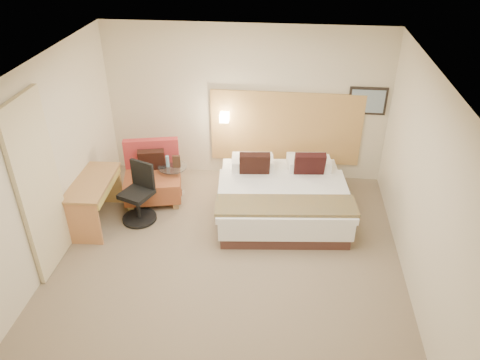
# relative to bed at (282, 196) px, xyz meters

# --- Properties ---
(floor) EXTENTS (4.80, 5.00, 0.02)m
(floor) POSITION_rel_bed_xyz_m (-0.70, -1.28, -0.33)
(floor) COLOR #7C6A53
(floor) RESTS_ON ground
(ceiling) EXTENTS (4.80, 5.00, 0.02)m
(ceiling) POSITION_rel_bed_xyz_m (-0.70, -1.28, 2.39)
(ceiling) COLOR white
(ceiling) RESTS_ON floor
(wall_back) EXTENTS (4.80, 0.02, 2.70)m
(wall_back) POSITION_rel_bed_xyz_m (-0.70, 1.23, 1.03)
(wall_back) COLOR beige
(wall_back) RESTS_ON floor
(wall_front) EXTENTS (4.80, 0.02, 2.70)m
(wall_front) POSITION_rel_bed_xyz_m (-0.70, -3.79, 1.03)
(wall_front) COLOR beige
(wall_front) RESTS_ON floor
(wall_left) EXTENTS (0.02, 5.00, 2.70)m
(wall_left) POSITION_rel_bed_xyz_m (-3.11, -1.28, 1.03)
(wall_left) COLOR beige
(wall_left) RESTS_ON floor
(wall_right) EXTENTS (0.02, 5.00, 2.70)m
(wall_right) POSITION_rel_bed_xyz_m (1.71, -1.28, 1.03)
(wall_right) COLOR beige
(wall_right) RESTS_ON floor
(headboard_panel) EXTENTS (2.60, 0.04, 1.30)m
(headboard_panel) POSITION_rel_bed_xyz_m (-0.00, 1.19, 0.63)
(headboard_panel) COLOR #BB8849
(headboard_panel) RESTS_ON wall_back
(art_frame) EXTENTS (0.62, 0.03, 0.47)m
(art_frame) POSITION_rel_bed_xyz_m (1.32, 1.20, 1.18)
(art_frame) COLOR black
(art_frame) RESTS_ON wall_back
(art_canvas) EXTENTS (0.54, 0.01, 0.39)m
(art_canvas) POSITION_rel_bed_xyz_m (1.32, 1.18, 1.18)
(art_canvas) COLOR #7890A5
(art_canvas) RESTS_ON wall_back
(lamp_arm) EXTENTS (0.02, 0.12, 0.02)m
(lamp_arm) POSITION_rel_bed_xyz_m (-1.05, 1.14, 0.83)
(lamp_arm) COLOR silver
(lamp_arm) RESTS_ON wall_back
(lamp_shade) EXTENTS (0.15, 0.15, 0.15)m
(lamp_shade) POSITION_rel_bed_xyz_m (-1.05, 1.08, 0.83)
(lamp_shade) COLOR #FEECC6
(lamp_shade) RESTS_ON wall_back
(curtain) EXTENTS (0.06, 0.90, 2.42)m
(curtain) POSITION_rel_bed_xyz_m (-3.06, -1.53, 0.90)
(curtain) COLOR beige
(curtain) RESTS_ON wall_left
(bottle_a) EXTENTS (0.07, 0.07, 0.19)m
(bottle_a) POSITION_rel_bed_xyz_m (-1.91, 0.36, 0.32)
(bottle_a) COLOR #86B8CF
(bottle_a) RESTS_ON side_table
(menu_folder) EXTENTS (0.13, 0.07, 0.21)m
(menu_folder) POSITION_rel_bed_xyz_m (-1.76, 0.35, 0.33)
(menu_folder) COLOR #3C2618
(menu_folder) RESTS_ON side_table
(bed) EXTENTS (2.15, 2.11, 0.97)m
(bed) POSITION_rel_bed_xyz_m (0.00, 0.00, 0.00)
(bed) COLOR #472923
(bed) RESTS_ON floor
(lounge_chair) EXTENTS (1.06, 0.97, 0.95)m
(lounge_chair) POSITION_rel_bed_xyz_m (-2.16, 0.24, 0.06)
(lounge_chair) COLOR tan
(lounge_chair) RESTS_ON floor
(side_table) EXTENTS (0.56, 0.56, 0.54)m
(side_table) POSITION_rel_bed_xyz_m (-1.84, 0.36, -0.01)
(side_table) COLOR white
(side_table) RESTS_ON floor
(desk) EXTENTS (0.60, 1.21, 0.74)m
(desk) POSITION_rel_bed_xyz_m (-2.82, -0.55, 0.27)
(desk) COLOR #A67441
(desk) RESTS_ON floor
(desk_chair) EXTENTS (0.69, 0.69, 0.94)m
(desk_chair) POSITION_rel_bed_xyz_m (-2.20, -0.40, 0.07)
(desk_chair) COLOR black
(desk_chair) RESTS_ON floor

